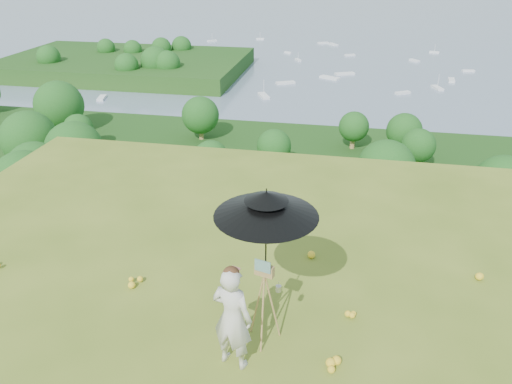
# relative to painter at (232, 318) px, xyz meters

# --- Properties ---
(ground) EXTENTS (14.00, 14.00, 0.00)m
(ground) POSITION_rel_painter_xyz_m (-0.23, 0.76, -0.78)
(ground) COLOR #577020
(ground) RESTS_ON ground
(forest_slope) EXTENTS (140.00, 56.00, 22.00)m
(forest_slope) POSITION_rel_painter_xyz_m (-0.23, 35.76, -29.78)
(forest_slope) COLOR #103C10
(forest_slope) RESTS_ON bay_water
(shoreline_tier) EXTENTS (170.00, 28.00, 8.00)m
(shoreline_tier) POSITION_rel_painter_xyz_m (-0.23, 75.76, -36.78)
(shoreline_tier) COLOR #6C6556
(shoreline_tier) RESTS_ON bay_water
(bay_water) EXTENTS (700.00, 700.00, 0.00)m
(bay_water) POSITION_rel_painter_xyz_m (-0.23, 240.76, -34.78)
(bay_water) COLOR slate
(bay_water) RESTS_ON ground
(peninsula) EXTENTS (90.00, 60.00, 12.00)m
(peninsula) POSITION_rel_painter_xyz_m (-75.23, 155.76, -29.78)
(peninsula) COLOR #103C10
(peninsula) RESTS_ON bay_water
(slope_trees) EXTENTS (110.00, 50.00, 6.00)m
(slope_trees) POSITION_rel_painter_xyz_m (-0.23, 35.76, -15.78)
(slope_trees) COLOR #174E17
(slope_trees) RESTS_ON forest_slope
(harbor_town) EXTENTS (110.00, 22.00, 5.00)m
(harbor_town) POSITION_rel_painter_xyz_m (-0.23, 75.76, -30.28)
(harbor_town) COLOR silver
(harbor_town) RESTS_ON shoreline_tier
(moored_boats) EXTENTS (140.00, 140.00, 0.70)m
(moored_boats) POSITION_rel_painter_xyz_m (-12.73, 161.76, -34.43)
(moored_boats) COLOR white
(moored_boats) RESTS_ON bay_water
(wildflowers) EXTENTS (10.00, 10.50, 0.12)m
(wildflowers) POSITION_rel_painter_xyz_m (-0.23, 1.01, -0.72)
(wildflowers) COLOR yellow
(wildflowers) RESTS_ON ground
(painter) EXTENTS (0.65, 0.51, 1.55)m
(painter) POSITION_rel_painter_xyz_m (0.00, 0.00, 0.00)
(painter) COLOR beige
(painter) RESTS_ON ground
(field_easel) EXTENTS (0.65, 0.65, 1.40)m
(field_easel) POSITION_rel_painter_xyz_m (0.33, 0.51, -0.07)
(field_easel) COLOR olive
(field_easel) RESTS_ON ground
(sun_umbrella) EXTENTS (1.84, 1.84, 1.27)m
(sun_umbrella) POSITION_rel_painter_xyz_m (0.34, 0.54, 1.01)
(sun_umbrella) COLOR black
(sun_umbrella) RESTS_ON field_easel
(painter_cap) EXTENTS (0.28, 0.31, 0.10)m
(painter_cap) POSITION_rel_painter_xyz_m (-0.00, 0.00, 0.73)
(painter_cap) COLOR #DB7B78
(painter_cap) RESTS_ON painter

